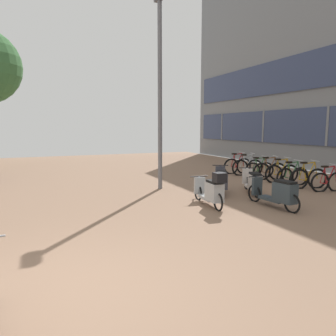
% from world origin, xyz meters
% --- Properties ---
extents(ground, '(21.00, 40.00, 0.13)m').
position_xyz_m(ground, '(1.43, 0.00, -0.02)').
color(ground, '#2F2F33').
extents(bicycle_rack_00, '(1.25, 0.47, 0.93)m').
position_xyz_m(bicycle_rack_00, '(8.57, 3.18, 0.33)').
color(bicycle_rack_00, black).
rests_on(bicycle_rack_00, ground).
extents(bicycle_rack_01, '(1.39, 0.49, 1.00)m').
position_xyz_m(bicycle_rack_01, '(8.38, 3.83, 0.35)').
color(bicycle_rack_01, black).
rests_on(bicycle_rack_01, ground).
extents(bicycle_rack_02, '(1.33, 0.48, 0.95)m').
position_xyz_m(bicycle_rack_02, '(8.33, 4.47, 0.33)').
color(bicycle_rack_02, black).
rests_on(bicycle_rack_02, ground).
extents(bicycle_rack_03, '(1.34, 0.50, 0.99)m').
position_xyz_m(bicycle_rack_03, '(8.44, 5.12, 0.35)').
color(bicycle_rack_03, black).
rests_on(bicycle_rack_03, ground).
extents(bicycle_rack_04, '(1.32, 0.56, 1.00)m').
position_xyz_m(bicycle_rack_04, '(8.44, 5.76, 0.35)').
color(bicycle_rack_04, black).
rests_on(bicycle_rack_04, ground).
extents(bicycle_rack_05, '(1.25, 0.48, 0.92)m').
position_xyz_m(bicycle_rack_05, '(8.47, 6.40, 0.33)').
color(bicycle_rack_05, black).
rests_on(bicycle_rack_05, ground).
extents(bicycle_rack_06, '(1.35, 0.55, 1.01)m').
position_xyz_m(bicycle_rack_06, '(8.35, 7.05, 0.35)').
color(bicycle_rack_06, black).
rests_on(bicycle_rack_06, ground).
extents(bicycle_rack_07, '(1.37, 0.48, 1.01)m').
position_xyz_m(bicycle_rack_07, '(8.30, 7.69, 0.35)').
color(bicycle_rack_07, black).
rests_on(bicycle_rack_07, ground).
extents(scooter_near, '(0.92, 1.67, 0.77)m').
position_xyz_m(scooter_near, '(6.06, 3.84, 0.39)').
color(scooter_near, black).
rests_on(scooter_near, ground).
extents(scooter_mid, '(0.98, 1.59, 0.86)m').
position_xyz_m(scooter_mid, '(5.18, 4.25, 0.41)').
color(scooter_mid, black).
rests_on(scooter_mid, ground).
extents(scooter_far, '(0.53, 1.72, 0.99)m').
position_xyz_m(scooter_far, '(4.06, 3.01, 0.44)').
color(scooter_far, black).
rests_on(scooter_far, ground).
extents(scooter_extra, '(0.52, 1.82, 0.78)m').
position_xyz_m(scooter_extra, '(5.54, 2.20, 0.40)').
color(scooter_extra, black).
rests_on(scooter_extra, ground).
extents(lamp_post, '(0.20, 0.52, 6.26)m').
position_xyz_m(lamp_post, '(3.77, 5.85, 3.45)').
color(lamp_post, slate).
rests_on(lamp_post, ground).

